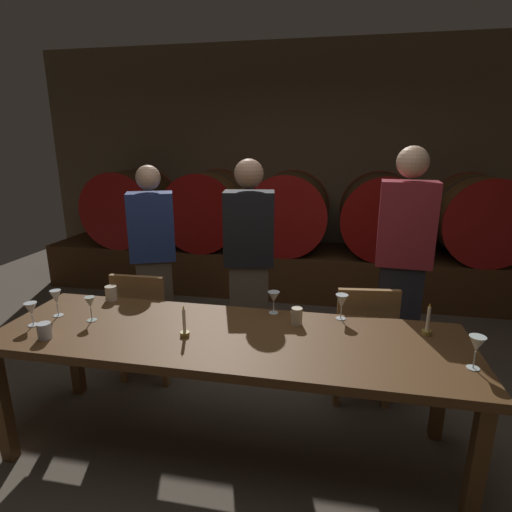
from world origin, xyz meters
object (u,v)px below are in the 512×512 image
Objects in this scene: chair_left at (146,320)px; cup_center at (111,293)px; wine_barrel_right at (381,215)px; wine_glass_center_left at (90,303)px; wine_barrel_far_right at (477,218)px; cup_left at (44,331)px; chair_right at (363,337)px; wine_barrel_far_left at (132,207)px; candle_left at (184,328)px; wine_glass_far_left at (31,309)px; wine_glass_center_right at (274,298)px; wine_glass_left at (56,298)px; guest_right at (402,268)px; dining_table at (228,345)px; candle_right at (427,326)px; wine_glass_far_right at (477,345)px; wine_barrel_left at (209,209)px; cup_right at (297,316)px; guest_center at (249,265)px; wine_barrel_center at (289,212)px; guest_left at (154,257)px; wine_glass_right at (342,302)px.

chair_left reaches higher than cup_center.
wine_barrel_right is 6.14× the size of wine_glass_center_left.
cup_left is at bearing -135.32° from wine_barrel_far_right.
wine_barrel_far_left is at bearing -44.01° from chair_right.
wine_glass_far_left is at bearing -177.50° from candle_left.
chair_right is 6.17× the size of wine_glass_center_right.
wine_barrel_far_right is at bearing -128.06° from chair_right.
guest_right is at bearing 22.85° from wine_glass_left.
cup_left is at bearing -66.10° from wine_glass_left.
dining_table is at bearing 141.19° from chair_left.
wine_barrel_right is 4.92× the size of candle_right.
wine_barrel_far_right reaches higher than wine_glass_far_left.
wine_glass_center_right reaches higher than chair_right.
candle_right is (0.02, -2.59, -0.19)m from wine_barrel_right.
wine_glass_far_right reaches higher than cup_left.
candle_right reaches higher than candle_left.
wine_barrel_left is 9.12× the size of cup_right.
wine_glass_center_left is (-0.77, -0.96, 0.00)m from guest_center.
cup_left is (0.12, -0.28, -0.07)m from wine_glass_left.
cup_right is at bearing -62.57° from wine_barrel_left.
wine_barrel_center is 4.92× the size of candle_right.
candle_right is at bearing -8.39° from wine_glass_center_right.
wine_barrel_far_left is at bearing 121.90° from candle_left.
wine_barrel_far_left is 2.91m from wine_glass_left.
wine_glass_center_right is (1.19, -0.84, 0.03)m from guest_left.
wine_glass_far_right reaches higher than wine_glass_center_left.
wine_barrel_center is at bearing 69.22° from cup_center.
candle_left is 0.93m from wine_glass_far_left.
dining_table is 0.43m from wine_glass_center_right.
candle_left is at bearing -155.39° from cup_right.
wine_barrel_far_left and wine_barrel_center have the same top height.
candle_left is 1.22× the size of wine_glass_center_left.
wine_barrel_left is 1.06× the size of chair_left.
wine_barrel_right is 2.51m from wine_glass_right.
chair_right is at bearing 62.77° from wine_glass_right.
wine_barrel_right is 2.62m from wine_glass_center_right.
candle_left is at bearing -31.23° from cup_center.
cup_right is (-0.71, -2.60, -0.19)m from wine_barrel_right.
wine_barrel_far_right is (1.02, 0.00, 0.00)m from wine_barrel_right.
wine_glass_left is 1.18× the size of wine_glass_center_right.
chair_right is at bearing 46.87° from cup_right.
wine_barrel_far_right is at bearing 50.92° from candle_left.
chair_right reaches higher than dining_table.
dining_table is at bearing -121.27° from wine_glass_center_right.
wine_barrel_right is 2.60m from candle_right.
wine_glass_far_right is at bearing 158.61° from chair_left.
candle_right is (0.30, -0.45, 0.32)m from chair_right.
wine_barrel_left is 4.92× the size of candle_right.
wine_glass_far_left is (-0.17, -2.91, -0.14)m from wine_barrel_left.
wine_glass_right reaches higher than chair_left.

